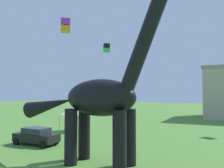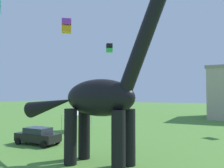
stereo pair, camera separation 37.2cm
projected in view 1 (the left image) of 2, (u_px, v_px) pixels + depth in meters
name	position (u px, v px, depth m)	size (l,w,h in m)	color
dinosaur_sculpture	(99.00, 98.00, 15.34)	(11.65, 2.47, 12.18)	black
parked_sedan_left	(36.00, 136.00, 21.23)	(4.21, 2.00, 1.55)	black
festival_canopy_tent	(75.00, 111.00, 29.08)	(3.15, 3.15, 3.00)	#B2B2B7
kite_high_right	(107.00, 48.00, 38.18)	(1.35, 1.35, 1.38)	black
kite_mid_left	(65.00, 26.00, 21.08)	(1.17, 1.17, 1.20)	purple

